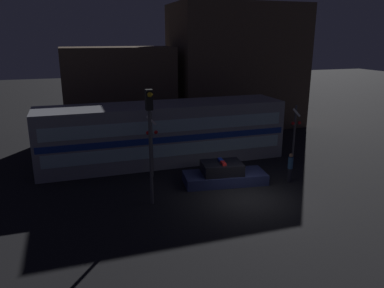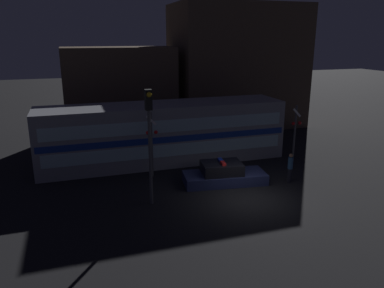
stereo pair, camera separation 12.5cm
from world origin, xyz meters
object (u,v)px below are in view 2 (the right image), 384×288
train (164,133)px  pedestrian (290,168)px  police_car (224,175)px  traffic_light_corner (149,130)px  crossing_signal_near (295,131)px

train → pedestrian: (5.52, -5.52, -0.99)m
police_car → pedestrian: 3.56m
pedestrian → traffic_light_corner: traffic_light_corner is taller
train → traffic_light_corner: 6.47m
police_car → crossing_signal_near: (5.48, 1.90, 1.53)m
train → crossing_signal_near: (7.60, -2.62, 0.17)m
train → crossing_signal_near: bearing=-19.0°
police_car → crossing_signal_near: 6.00m
crossing_signal_near → police_car: bearing=-160.9°
train → crossing_signal_near: train is taller
train → traffic_light_corner: (-2.08, -5.87, 1.75)m
police_car → pedestrian: pedestrian is taller
police_car → traffic_light_corner: 5.40m
train → traffic_light_corner: bearing=-109.5°
train → crossing_signal_near: size_ratio=4.20×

